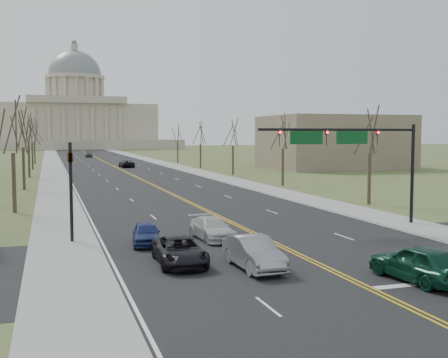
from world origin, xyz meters
TOP-DOWN VIEW (x-y plane):
  - ground at (0.00, 0.00)m, footprint 600.00×600.00m
  - road at (0.00, 110.00)m, footprint 20.00×380.00m
  - cross_road at (0.00, 6.00)m, footprint 120.00×14.00m
  - sidewalk_left at (-12.00, 110.00)m, footprint 4.00×380.00m
  - sidewalk_right at (12.00, 110.00)m, footprint 4.00×380.00m
  - center_line at (0.00, 110.00)m, footprint 0.42×380.00m
  - edge_line_left at (-9.80, 110.00)m, footprint 0.15×380.00m
  - edge_line_right at (9.80, 110.00)m, footprint 0.15×380.00m
  - capitol at (0.00, 249.91)m, footprint 90.00×60.00m
  - signal_mast at (7.45, 13.50)m, footprint 12.12×0.44m
  - signal_left at (-11.50, 13.50)m, footprint 0.32×0.36m
  - tree_r_0 at (15.50, 24.00)m, footprint 3.74×3.74m
  - tree_l_0 at (-15.50, 28.00)m, footprint 3.96×3.96m
  - tree_r_1 at (15.50, 44.00)m, footprint 3.74×3.74m
  - tree_l_1 at (-15.50, 48.00)m, footprint 3.96×3.96m
  - tree_r_2 at (15.50, 64.00)m, footprint 3.74×3.74m
  - tree_l_2 at (-15.50, 68.00)m, footprint 3.96×3.96m
  - tree_r_3 at (15.50, 84.00)m, footprint 3.74×3.74m
  - tree_l_3 at (-15.50, 88.00)m, footprint 3.96×3.96m
  - tree_r_4 at (15.50, 104.00)m, footprint 3.74×3.74m
  - tree_l_4 at (-15.50, 108.00)m, footprint 3.96×3.96m
  - bldg_right_mass at (40.00, 76.00)m, footprint 25.00×20.00m
  - car_nb_inner_lead at (2.66, -0.65)m, footprint 2.63×5.13m
  - car_sb_inner_lead at (-3.43, 3.75)m, footprint 1.81×4.77m
  - car_sb_outer_lead at (-6.63, 5.70)m, footprint 2.43×4.96m
  - car_sb_inner_second at (-3.23, 11.64)m, footprint 2.25×4.77m
  - car_sb_outer_second at (-7.37, 11.20)m, footprint 2.09×4.09m
  - car_far_nb at (1.87, 89.15)m, footprint 2.67×5.37m
  - car_far_sb at (-1.70, 141.34)m, footprint 2.36×4.90m

SIDE VIEW (x-z plane):
  - ground at x=0.00m, z-range 0.00..0.00m
  - road at x=0.00m, z-range 0.00..0.01m
  - cross_road at x=0.00m, z-range 0.00..0.01m
  - sidewalk_left at x=-12.00m, z-range 0.00..0.03m
  - sidewalk_right at x=12.00m, z-range 0.00..0.03m
  - center_line at x=0.00m, z-range 0.01..0.02m
  - edge_line_left at x=-9.80m, z-range 0.01..0.02m
  - edge_line_right at x=9.80m, z-range 0.01..0.02m
  - car_sb_outer_second at x=-7.37m, z-range 0.01..1.35m
  - car_sb_inner_second at x=-3.23m, z-range 0.01..1.36m
  - car_sb_outer_lead at x=-6.63m, z-range 0.01..1.37m
  - car_far_nb at x=1.87m, z-range 0.01..1.47m
  - car_sb_inner_lead at x=-3.43m, z-range 0.01..1.57m
  - car_far_sb at x=-1.70m, z-range 0.01..1.62m
  - car_nb_inner_lead at x=2.66m, z-range 0.01..1.68m
  - signal_left at x=-11.50m, z-range 0.71..6.71m
  - bldg_right_mass at x=40.00m, z-range 0.00..10.00m
  - signal_mast at x=7.45m, z-range 2.16..9.36m
  - tree_r_0 at x=15.50m, z-range 2.30..10.80m
  - tree_r_1 at x=15.50m, z-range 2.30..10.80m
  - tree_r_2 at x=15.50m, z-range 2.30..10.80m
  - tree_r_3 at x=15.50m, z-range 2.30..10.80m
  - tree_r_4 at x=15.50m, z-range 2.30..10.80m
  - tree_l_0 at x=-15.50m, z-range 2.44..11.44m
  - tree_l_1 at x=-15.50m, z-range 2.44..11.44m
  - tree_l_2 at x=-15.50m, z-range 2.44..11.44m
  - tree_l_3 at x=-15.50m, z-range 2.44..11.44m
  - tree_l_4 at x=-15.50m, z-range 2.44..11.44m
  - capitol at x=0.00m, z-range -10.80..39.20m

